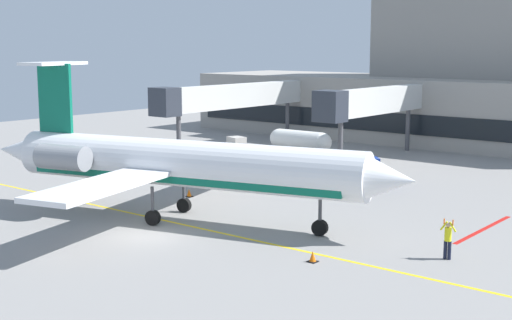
{
  "coord_description": "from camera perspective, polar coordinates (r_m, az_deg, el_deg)",
  "views": [
    {
      "loc": [
        28.94,
        -26.03,
        10.46
      ],
      "look_at": [
        -0.27,
        9.82,
        3.0
      ],
      "focal_mm": 50.16,
      "sensor_mm": 36.0,
      "label": 1
    }
  ],
  "objects": [
    {
      "name": "belt_loader",
      "position": [
        53.49,
        8.74,
        -1.09
      ],
      "size": [
        3.58,
        3.71,
        2.33
      ],
      "color": "#19389E",
      "rests_on": "ground"
    },
    {
      "name": "baggage_tug",
      "position": [
        64.35,
        -1.93,
        0.71
      ],
      "size": [
        2.63,
        3.43,
        2.27
      ],
      "color": "silver",
      "rests_on": "ground"
    },
    {
      "name": "terminal_building",
      "position": [
        79.44,
        19.57,
        6.76
      ],
      "size": [
        67.94,
        15.94,
        20.76
      ],
      "color": "gray",
      "rests_on": "ground"
    },
    {
      "name": "jet_bridge_west",
      "position": [
        66.09,
        9.09,
        4.56
      ],
      "size": [
        2.4,
        16.63,
        6.69
      ],
      "color": "silver",
      "rests_on": "ground"
    },
    {
      "name": "pushback_tractor",
      "position": [
        57.57,
        0.25,
        -0.49
      ],
      "size": [
        3.29,
        2.91,
        1.73
      ],
      "color": "#E5B20C",
      "rests_on": "ground"
    },
    {
      "name": "safety_cone_charlie",
      "position": [
        50.03,
        -5.36,
        -2.65
      ],
      "size": [
        0.47,
        0.47,
        0.55
      ],
      "color": "orange",
      "rests_on": "ground"
    },
    {
      "name": "safety_cone_alpha",
      "position": [
        51.68,
        -11.59,
        -2.42
      ],
      "size": [
        0.47,
        0.47,
        0.55
      ],
      "color": "orange",
      "rests_on": "ground"
    },
    {
      "name": "regional_jet",
      "position": [
        43.06,
        -6.37,
        -0.25
      ],
      "size": [
        27.89,
        21.48,
        9.39
      ],
      "color": "white",
      "rests_on": "ground"
    },
    {
      "name": "safety_cone_bravo",
      "position": [
        35.22,
        4.54,
        -7.72
      ],
      "size": [
        0.47,
        0.47,
        0.55
      ],
      "color": "orange",
      "rests_on": "ground"
    },
    {
      "name": "ground",
      "position": [
        40.32,
        -8.6,
        -6.05
      ],
      "size": [
        120.0,
        120.0,
        0.11
      ],
      "color": "gray"
    },
    {
      "name": "jet_bridge_east",
      "position": [
        72.87,
        -2.16,
        5.03
      ],
      "size": [
        2.4,
        21.39,
        6.61
      ],
      "color": "silver",
      "rests_on": "ground"
    },
    {
      "name": "marshaller",
      "position": [
        36.56,
        15.05,
        -6.08
      ],
      "size": [
        0.83,
        0.34,
        2.03
      ],
      "color": "#191E33",
      "rests_on": "ground"
    },
    {
      "name": "fuel_tank",
      "position": [
        69.68,
        3.54,
        1.57
      ],
      "size": [
        7.03,
        1.92,
        2.24
      ],
      "color": "white",
      "rests_on": "ground"
    }
  ]
}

